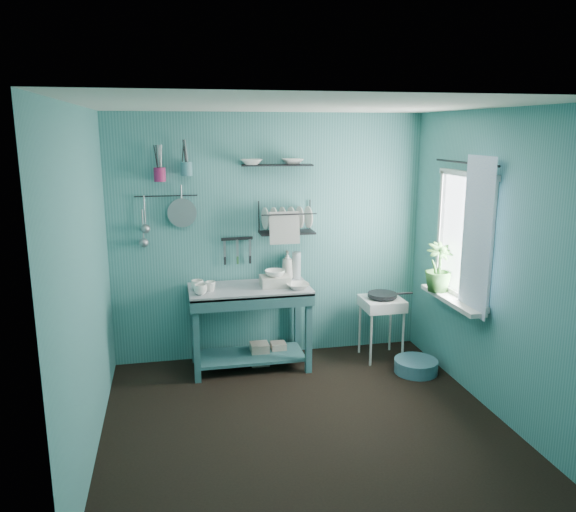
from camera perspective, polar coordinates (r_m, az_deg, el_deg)
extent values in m
plane|color=black|center=(4.78, 1.60, -16.49)|extent=(3.20, 3.20, 0.00)
plane|color=silver|center=(4.17, 1.81, 15.04)|extent=(3.20, 3.20, 0.00)
plane|color=teal|center=(5.74, -1.84, 1.86)|extent=(3.20, 0.00, 3.20)
plane|color=teal|center=(2.94, 8.69, -8.96)|extent=(3.20, 0.00, 3.20)
plane|color=teal|center=(4.24, -19.86, -2.83)|extent=(0.00, 3.00, 3.00)
plane|color=teal|center=(4.93, 20.09, -0.73)|extent=(0.00, 3.00, 3.00)
cube|color=#2D5B5E|center=(5.61, -3.88, -7.26)|extent=(1.21, 0.66, 0.83)
imported|color=white|center=(5.28, -8.88, -3.39)|extent=(0.12, 0.12, 0.10)
imported|color=white|center=(5.38, -7.87, -3.07)|extent=(0.14, 0.14, 0.09)
imported|color=white|center=(5.43, -9.19, -2.94)|extent=(0.17, 0.17, 0.10)
cube|color=beige|center=(5.49, -1.33, -2.58)|extent=(0.28, 0.22, 0.10)
imported|color=white|center=(5.47, -1.34, -1.77)|extent=(0.20, 0.19, 0.06)
imported|color=beige|center=(5.71, -0.07, -0.96)|extent=(0.11, 0.12, 0.30)
cylinder|color=#A5B4B8|center=(5.75, 0.86, -0.95)|extent=(0.09, 0.09, 0.28)
imported|color=white|center=(5.42, 1.00, -3.06)|extent=(0.22, 0.22, 0.05)
cube|color=silver|center=(5.94, 9.43, -7.24)|extent=(0.42, 0.42, 0.65)
cylinder|color=black|center=(5.82, 9.56, -3.90)|extent=(0.30, 0.30, 0.03)
cube|color=black|center=(5.66, -5.20, 1.77)|extent=(0.32, 0.04, 0.03)
cube|color=black|center=(5.61, -0.12, 3.92)|extent=(0.58, 0.31, 0.32)
cube|color=black|center=(5.56, -1.11, 9.22)|extent=(0.72, 0.27, 0.02)
imported|color=white|center=(5.52, -3.73, 9.52)|extent=(0.25, 0.25, 0.05)
imported|color=white|center=(5.59, 0.48, 9.95)|extent=(0.22, 0.22, 0.05)
cylinder|color=#9D1D51|center=(5.49, -12.90, 8.07)|extent=(0.11, 0.11, 0.13)
cylinder|color=teal|center=(5.49, -10.28, 8.70)|extent=(0.11, 0.11, 0.13)
cylinder|color=gray|center=(5.56, -10.71, 4.32)|extent=(0.28, 0.03, 0.28)
cylinder|color=gray|center=(5.57, -14.37, 4.45)|extent=(0.01, 0.01, 0.30)
cylinder|color=gray|center=(5.59, -14.54, 3.06)|extent=(0.01, 0.01, 0.30)
cylinder|color=black|center=(5.56, -12.29, 5.98)|extent=(0.60, 0.01, 0.01)
plane|color=white|center=(5.27, 17.51, 1.95)|extent=(0.00, 1.10, 1.10)
cube|color=silver|center=(5.36, 16.30, -4.28)|extent=(0.16, 0.95, 0.04)
plane|color=white|center=(4.97, 18.58, 1.85)|extent=(0.00, 1.35, 1.35)
cylinder|color=black|center=(5.17, 17.55, 9.03)|extent=(0.02, 1.05, 0.02)
imported|color=#2C5F26|center=(5.48, 15.04, -1.11)|extent=(0.28, 0.28, 0.46)
cube|color=gray|center=(5.78, -2.91, -9.88)|extent=(0.18, 0.18, 0.22)
cube|color=gray|center=(5.85, -0.99, -9.71)|extent=(0.15, 0.15, 0.20)
cylinder|color=teal|center=(5.75, 12.86, -10.84)|extent=(0.42, 0.42, 0.13)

